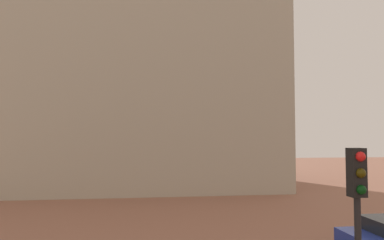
{
  "coord_description": "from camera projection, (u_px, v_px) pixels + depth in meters",
  "views": [
    {
      "loc": [
        -1.62,
        -1.51,
        4.49
      ],
      "look_at": [
        0.02,
        11.19,
        5.13
      ],
      "focal_mm": 32.36,
      "sensor_mm": 36.0,
      "label": 1
    }
  ],
  "objects": [
    {
      "name": "landmark_building",
      "position": [
        123.0,
        65.0,
        32.98
      ],
      "size": [
        28.11,
        14.78,
        37.46
      ],
      "color": "#B2A893",
      "rests_on": "ground_plane"
    },
    {
      "name": "traffic_light_pole",
      "position": [
        358.0,
        218.0,
        6.33
      ],
      "size": [
        0.28,
        0.34,
        4.29
      ],
      "color": "black",
      "rests_on": "ground_plane"
    }
  ]
}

